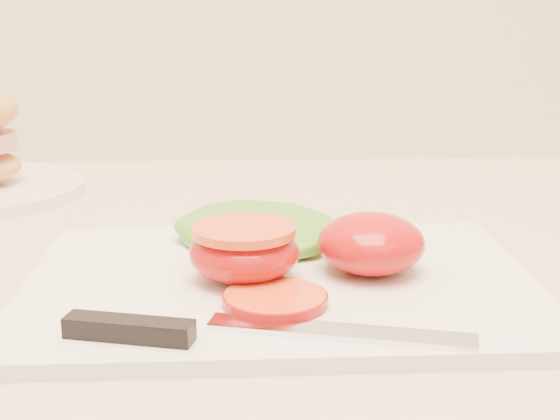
{
  "coord_description": "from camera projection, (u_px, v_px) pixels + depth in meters",
  "views": [
    {
      "loc": [
        -0.37,
        1.05,
        1.12
      ],
      "look_at": [
        -0.35,
        1.56,
        0.99
      ],
      "focal_mm": 50.0,
      "sensor_mm": 36.0,
      "label": 1
    }
  ],
  "objects": [
    {
      "name": "cutting_board",
      "position": [
        281.0,
        284.0,
        0.54
      ],
      "size": [
        0.35,
        0.25,
        0.01
      ],
      "primitive_type": "cube",
      "rotation": [
        0.0,
        0.0,
        0.0
      ],
      "color": "white",
      "rests_on": "counter"
    },
    {
      "name": "tomato_half_dome",
      "position": [
        371.0,
        243.0,
        0.54
      ],
      "size": [
        0.08,
        0.08,
        0.04
      ],
      "primitive_type": "ellipsoid",
      "color": "#B51111",
      "rests_on": "cutting_board"
    },
    {
      "name": "tomato_half_cut",
      "position": [
        244.0,
        250.0,
        0.52
      ],
      "size": [
        0.08,
        0.08,
        0.04
      ],
      "color": "#B51111",
      "rests_on": "cutting_board"
    },
    {
      "name": "tomato_slice_0",
      "position": [
        275.0,
        299.0,
        0.49
      ],
      "size": [
        0.06,
        0.06,
        0.01
      ],
      "primitive_type": "cylinder",
      "color": "#F25323",
      "rests_on": "cutting_board"
    },
    {
      "name": "tomato_slice_1",
      "position": [
        278.0,
        302.0,
        0.48
      ],
      "size": [
        0.06,
        0.06,
        0.01
      ],
      "primitive_type": "cylinder",
      "color": "#F25323",
      "rests_on": "cutting_board"
    },
    {
      "name": "lettuce_leaf_0",
      "position": [
        257.0,
        230.0,
        0.6
      ],
      "size": [
        0.16,
        0.13,
        0.02
      ],
      "primitive_type": "ellipsoid",
      "rotation": [
        0.0,
        0.0,
        -0.35
      ],
      "color": "#6ABC31",
      "rests_on": "cutting_board"
    },
    {
      "name": "knife",
      "position": [
        213.0,
        330.0,
        0.44
      ],
      "size": [
        0.23,
        0.06,
        0.01
      ],
      "rotation": [
        0.0,
        0.0,
        -0.25
      ],
      "color": "silver",
      "rests_on": "cutting_board"
    }
  ]
}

